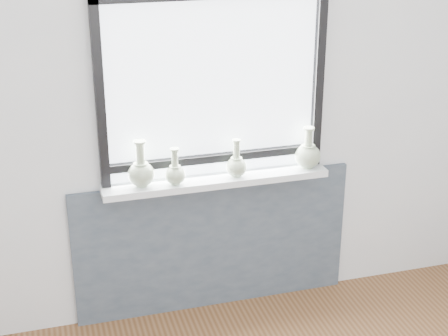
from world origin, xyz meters
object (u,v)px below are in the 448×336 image
object	(u,v)px
vase_c	(236,165)
vase_d	(308,154)
vase_a	(141,172)
windowsill	(216,180)
vase_b	(175,173)

from	to	relation	value
vase_c	vase_d	world-z (taller)	vase_d
vase_a	vase_d	distance (m)	0.99
windowsill	vase_a	size ratio (longest dim) A/B	4.95
vase_b	windowsill	bearing A→B (deg)	6.73
vase_b	vase_d	xyz separation A→B (m)	(0.81, 0.02, 0.02)
vase_a	vase_b	size ratio (longest dim) A/B	1.25
windowsill	vase_b	bearing A→B (deg)	-173.27
vase_a	vase_b	xyz separation A→B (m)	(0.19, -0.03, -0.02)
windowsill	vase_d	xyz separation A→B (m)	(0.56, -0.01, 0.10)
vase_c	vase_d	size ratio (longest dim) A/B	0.89
vase_a	vase_c	world-z (taller)	vase_a
windowsill	vase_d	world-z (taller)	vase_d
windowsill	vase_b	distance (m)	0.26
windowsill	vase_a	world-z (taller)	vase_a
windowsill	vase_c	bearing A→B (deg)	-7.98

